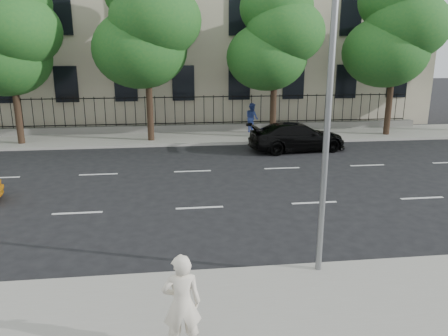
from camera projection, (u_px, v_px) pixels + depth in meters
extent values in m
plane|color=black|center=(206.00, 239.00, 12.32)|extent=(120.00, 120.00, 0.00)
cube|color=gray|center=(222.00, 322.00, 8.48)|extent=(60.00, 4.00, 0.15)
cube|color=gray|center=(186.00, 138.00, 25.69)|extent=(60.00, 4.00, 0.15)
cube|color=slate|center=(185.00, 128.00, 27.24)|extent=(30.00, 0.50, 0.40)
cube|color=black|center=(185.00, 123.00, 27.16)|extent=(28.80, 0.05, 0.05)
cube|color=black|center=(184.00, 97.00, 26.73)|extent=(28.80, 0.05, 0.05)
cylinder|color=slate|center=(329.00, 100.00, 9.30)|extent=(0.14, 0.14, 8.00)
cylinder|color=#382619|center=(18.00, 116.00, 23.44)|extent=(0.36, 0.36, 2.97)
ellipsoid|color=#1D5720|center=(5.00, 59.00, 22.88)|extent=(4.75, 4.75, 3.90)
ellipsoid|color=#1D5720|center=(17.00, 31.00, 22.14)|extent=(4.50, 4.50, 3.70)
ellipsoid|color=#1D5720|center=(9.00, 3.00, 22.29)|extent=(4.25, 4.25, 3.50)
cylinder|color=#382619|center=(150.00, 111.00, 24.22)|extent=(0.36, 0.36, 3.32)
ellipsoid|color=#1D5720|center=(140.00, 49.00, 23.58)|extent=(5.13, 5.13, 4.21)
ellipsoid|color=#1D5720|center=(155.00, 20.00, 22.80)|extent=(4.86, 4.86, 4.00)
cylinder|color=#382619|center=(273.00, 111.00, 25.08)|extent=(0.36, 0.36, 3.08)
ellipsoid|color=#1D5720|center=(267.00, 57.00, 24.51)|extent=(4.56, 4.56, 3.74)
ellipsoid|color=#1D5720|center=(285.00, 32.00, 23.79)|extent=(4.32, 4.32, 3.55)
ellipsoid|color=#1D5720|center=(276.00, 8.00, 23.96)|extent=(4.08, 4.08, 3.36)
cylinder|color=#382619|center=(389.00, 107.00, 25.88)|extent=(0.36, 0.36, 3.22)
ellipsoid|color=#1D5720|center=(385.00, 52.00, 25.27)|extent=(4.94, 4.94, 4.06)
ellipsoid|color=#1D5720|center=(407.00, 26.00, 24.51)|extent=(4.68, 4.68, 3.85)
ellipsoid|color=#1D5720|center=(398.00, 0.00, 24.65)|extent=(4.42, 4.42, 3.64)
imported|color=black|center=(297.00, 137.00, 22.63)|extent=(5.25, 2.60, 1.47)
imported|color=#EEE3CC|center=(182.00, 304.00, 7.36)|extent=(0.68, 0.46, 1.82)
imported|color=navy|center=(252.00, 118.00, 26.67)|extent=(0.94, 1.06, 1.79)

